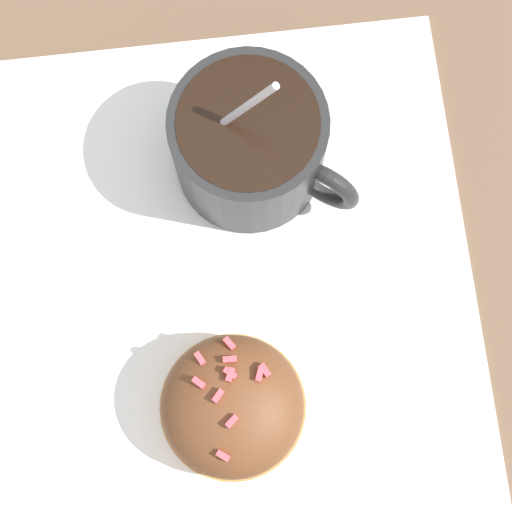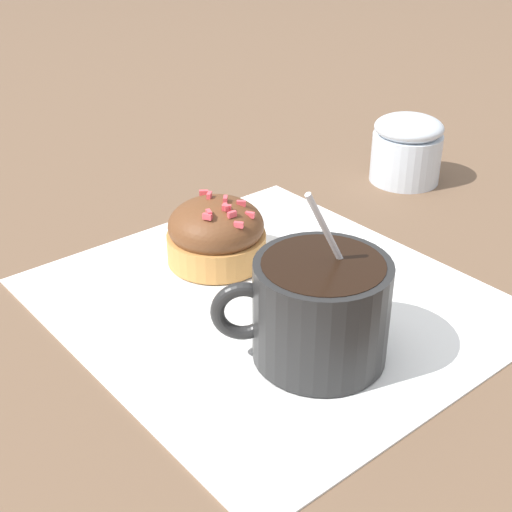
% 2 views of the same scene
% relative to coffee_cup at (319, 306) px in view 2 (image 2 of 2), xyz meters
% --- Properties ---
extents(ground_plane, '(3.00, 3.00, 0.00)m').
position_rel_coffee_cup_xyz_m(ground_plane, '(0.07, -0.02, -0.04)').
color(ground_plane, brown).
extents(paper_napkin, '(0.33, 0.30, 0.00)m').
position_rel_coffee_cup_xyz_m(paper_napkin, '(0.07, -0.02, -0.04)').
color(paper_napkin, white).
rests_on(paper_napkin, ground_plane).
extents(coffee_cup, '(0.09, 0.10, 0.12)m').
position_rel_coffee_cup_xyz_m(coffee_cup, '(0.00, 0.00, 0.00)').
color(coffee_cup, black).
rests_on(coffee_cup, paper_napkin).
extents(frosted_pastry, '(0.08, 0.08, 0.06)m').
position_rel_coffee_cup_xyz_m(frosted_pastry, '(0.14, -0.01, -0.01)').
color(frosted_pastry, '#C18442').
rests_on(frosted_pastry, paper_napkin).
extents(sugar_bowl, '(0.07, 0.07, 0.07)m').
position_rel_coffee_cup_xyz_m(sugar_bowl, '(0.17, -0.26, -0.01)').
color(sugar_bowl, silver).
rests_on(sugar_bowl, ground_plane).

